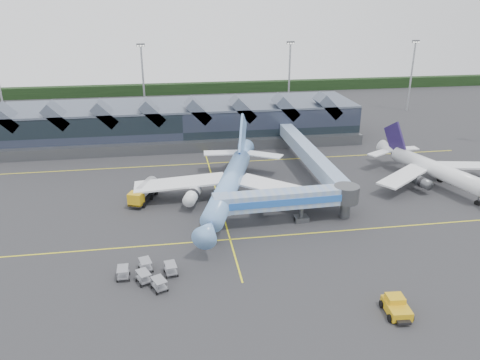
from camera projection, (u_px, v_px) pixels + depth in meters
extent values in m
plane|color=#2D2D30|center=(224.00, 217.00, 80.19)|extent=(260.00, 260.00, 0.00)
cube|color=yellow|center=(230.00, 239.00, 72.84)|extent=(120.00, 0.25, 0.01)
cube|color=yellow|center=(208.00, 163.00, 105.90)|extent=(120.00, 0.25, 0.01)
cube|color=yellow|center=(217.00, 194.00, 89.37)|extent=(0.25, 60.00, 0.01)
cube|color=black|center=(188.00, 88.00, 180.47)|extent=(260.00, 4.00, 4.00)
cube|color=black|center=(181.00, 123.00, 121.88)|extent=(90.00, 20.00, 9.00)
cube|color=#4E5768|center=(180.00, 105.00, 120.16)|extent=(90.00, 20.00, 0.60)
cube|color=#515358|center=(184.00, 147.00, 112.96)|extent=(90.00, 2.50, 2.60)
cube|color=#4E5768|center=(8.00, 117.00, 107.82)|extent=(6.43, 6.00, 6.43)
cube|color=#4E5768|center=(57.00, 115.00, 109.44)|extent=(6.43, 6.00, 6.43)
cube|color=#4E5768|center=(106.00, 113.00, 111.05)|extent=(6.43, 6.00, 6.43)
cube|color=#4E5768|center=(152.00, 112.00, 112.66)|extent=(6.43, 6.00, 6.43)
cube|color=#4E5768|center=(198.00, 110.00, 114.28)|extent=(6.43, 6.00, 6.43)
cube|color=#4E5768|center=(242.00, 109.00, 115.89)|extent=(6.43, 6.00, 6.43)
cube|color=#4E5768|center=(286.00, 107.00, 117.51)|extent=(6.43, 6.00, 6.43)
cube|color=#4E5768|center=(327.00, 106.00, 119.12)|extent=(6.43, 6.00, 6.43)
cylinder|color=#9B9EA3|center=(0.00, 88.00, 132.36)|extent=(0.56, 0.56, 22.00)
cylinder|color=#9B9EA3|center=(143.00, 83.00, 140.07)|extent=(0.56, 0.56, 22.00)
cube|color=#515358|center=(141.00, 45.00, 136.02)|extent=(2.40, 0.50, 0.90)
cylinder|color=#9B9EA3|center=(289.00, 79.00, 146.67)|extent=(0.56, 0.56, 22.00)
cube|color=#515358|center=(291.00, 43.00, 142.63)|extent=(2.40, 0.50, 0.90)
cylinder|color=#9B9EA3|center=(411.00, 77.00, 150.70)|extent=(0.56, 0.56, 22.00)
cube|color=#515358|center=(416.00, 41.00, 146.66)|extent=(2.40, 0.50, 0.90)
cylinder|color=#75B4EE|center=(229.00, 185.00, 83.34)|extent=(12.57, 29.42, 3.67)
cone|color=#75B4EE|center=(208.00, 230.00, 67.34)|extent=(5.05, 5.97, 3.67)
cube|color=black|center=(207.00, 227.00, 66.47)|extent=(1.43, 0.74, 0.48)
cone|color=#75B4EE|center=(244.00, 152.00, 100.02)|extent=(5.57, 7.59, 3.67)
cube|color=white|center=(180.00, 183.00, 86.03)|extent=(16.69, 5.58, 1.21)
cube|color=white|center=(282.00, 189.00, 83.39)|extent=(16.75, 14.22, 1.21)
cylinder|color=white|center=(192.00, 195.00, 82.84)|extent=(3.72, 5.55, 2.27)
cylinder|color=white|center=(262.00, 200.00, 81.08)|extent=(3.72, 5.55, 2.27)
cube|color=#75B4EE|center=(243.00, 137.00, 97.06)|extent=(3.28, 9.07, 10.11)
cube|color=white|center=(222.00, 153.00, 99.49)|extent=(7.82, 3.47, 0.24)
cube|color=white|center=(264.00, 155.00, 98.22)|extent=(8.06, 6.55, 0.24)
cylinder|color=#515358|center=(213.00, 236.00, 71.53)|extent=(0.27, 0.27, 2.12)
cylinder|color=#515358|center=(214.00, 196.00, 86.02)|extent=(0.27, 0.27, 2.12)
cylinder|color=#515358|center=(247.00, 198.00, 85.14)|extent=(0.27, 0.27, 2.12)
cylinder|color=black|center=(213.00, 240.00, 71.78)|extent=(0.83, 1.43, 1.36)
cylinder|color=white|center=(436.00, 170.00, 92.35)|extent=(8.97, 21.90, 3.13)
cone|color=white|center=(389.00, 150.00, 103.60)|extent=(4.37, 5.66, 3.13)
cube|color=white|center=(404.00, 176.00, 90.54)|extent=(13.06, 10.61, 1.04)
cube|color=white|center=(458.00, 165.00, 96.26)|extent=(13.15, 4.56, 1.04)
cylinder|color=#515358|center=(423.00, 182.00, 89.62)|extent=(2.89, 4.14, 1.94)
cylinder|color=#515358|center=(459.00, 175.00, 93.43)|extent=(2.89, 4.14, 1.94)
cube|color=#221644|center=(395.00, 138.00, 101.49)|extent=(2.36, 6.89, 7.62)
cube|color=white|center=(380.00, 153.00, 101.44)|extent=(6.26, 4.86, 0.26)
cube|color=white|center=(405.00, 149.00, 104.19)|extent=(6.03, 2.38, 0.26)
cylinder|color=#515358|center=(478.00, 200.00, 84.56)|extent=(0.29, 0.29, 1.81)
cylinder|color=#515358|center=(421.00, 182.00, 93.01)|extent=(0.29, 0.29, 1.81)
cylinder|color=#515358|center=(440.00, 178.00, 95.09)|extent=(0.29, 0.29, 1.81)
cylinder|color=black|center=(478.00, 203.00, 84.77)|extent=(0.77, 1.24, 1.16)
cube|color=#7D9DD1|center=(285.00, 199.00, 76.69)|extent=(19.51, 3.65, 2.81)
cube|color=blue|center=(288.00, 203.00, 75.32)|extent=(19.40, 0.86, 1.16)
cube|color=#7D9DD1|center=(221.00, 204.00, 74.75)|extent=(2.64, 3.20, 2.91)
cylinder|color=#515358|center=(302.00, 209.00, 78.01)|extent=(0.68, 0.68, 4.33)
cube|color=#515358|center=(301.00, 219.00, 78.65)|extent=(2.40, 2.03, 0.87)
cylinder|color=black|center=(295.00, 220.00, 78.51)|extent=(0.42, 0.89, 0.87)
cylinder|color=black|center=(307.00, 219.00, 78.86)|extent=(0.42, 0.89, 0.87)
cylinder|color=#515358|center=(346.00, 194.00, 78.63)|extent=(4.27, 4.27, 2.91)
cylinder|color=#515358|center=(345.00, 206.00, 79.42)|extent=(1.75, 1.75, 4.33)
cube|color=black|center=(144.00, 197.00, 86.49)|extent=(5.47, 9.30, 0.50)
cube|color=gold|center=(136.00, 199.00, 83.00)|extent=(3.04, 2.92, 2.21)
cube|color=black|center=(134.00, 198.00, 82.08)|extent=(2.12, 0.93, 1.00)
cylinder|color=silver|center=(146.00, 187.00, 87.09)|extent=(4.23, 6.26, 2.31)
sphere|color=silver|center=(152.00, 182.00, 89.74)|extent=(2.21, 2.21, 2.21)
sphere|color=silver|center=(140.00, 193.00, 84.44)|extent=(2.21, 2.21, 2.21)
cylinder|color=black|center=(131.00, 204.00, 84.08)|extent=(0.69, 1.06, 1.00)
cylinder|color=black|center=(144.00, 205.00, 83.60)|extent=(0.69, 1.06, 1.00)
cylinder|color=black|center=(139.00, 196.00, 87.28)|extent=(0.69, 1.06, 1.00)
cylinder|color=black|center=(151.00, 197.00, 86.80)|extent=(0.69, 1.06, 1.00)
cylinder|color=black|center=(144.00, 191.00, 89.56)|extent=(0.69, 1.06, 1.00)
cylinder|color=black|center=(156.00, 192.00, 89.08)|extent=(0.69, 1.06, 1.00)
cube|color=gold|center=(396.00, 308.00, 55.58)|extent=(2.78, 4.22, 1.12)
cube|color=gold|center=(395.00, 299.00, 55.90)|extent=(2.16, 1.95, 0.79)
cube|color=black|center=(403.00, 322.00, 53.71)|extent=(1.64, 1.02, 0.34)
cylinder|color=black|center=(390.00, 318.00, 54.36)|extent=(0.41, 0.92, 0.90)
cylinder|color=black|center=(411.00, 317.00, 54.56)|extent=(0.41, 0.92, 0.90)
cylinder|color=black|center=(381.00, 304.00, 56.86)|extent=(0.41, 0.92, 0.90)
cylinder|color=black|center=(402.00, 303.00, 57.06)|extent=(0.41, 0.92, 0.90)
cube|color=#95969D|center=(146.00, 267.00, 64.45)|extent=(2.00, 2.59, 0.16)
cube|color=#95969D|center=(145.00, 261.00, 64.09)|extent=(2.00, 2.59, 0.08)
cylinder|color=black|center=(150.00, 265.00, 65.59)|extent=(0.22, 0.39, 0.37)
cube|color=#95969D|center=(171.00, 271.00, 63.53)|extent=(1.81, 2.49, 0.16)
cube|color=#95969D|center=(170.00, 264.00, 63.16)|extent=(1.81, 2.49, 0.08)
cylinder|color=black|center=(175.00, 269.00, 64.63)|extent=(0.18, 0.39, 0.37)
cube|color=#95969D|center=(123.00, 275.00, 62.62)|extent=(1.48, 2.31, 0.16)
cube|color=#95969D|center=(123.00, 268.00, 62.25)|extent=(1.48, 2.31, 0.08)
cylinder|color=black|center=(130.00, 273.00, 63.64)|extent=(0.13, 0.38, 0.37)
cube|color=#95969D|center=(159.00, 286.00, 60.16)|extent=(2.25, 2.68, 0.16)
cube|color=#95969D|center=(159.00, 280.00, 59.80)|extent=(2.25, 2.68, 0.08)
cylinder|color=black|center=(162.00, 284.00, 61.35)|extent=(0.26, 0.39, 0.37)
cube|color=#95969D|center=(144.00, 279.00, 61.68)|extent=(2.24, 2.68, 0.16)
cube|color=#95969D|center=(143.00, 273.00, 61.32)|extent=(2.24, 2.68, 0.08)
cylinder|color=black|center=(147.00, 277.00, 62.86)|extent=(0.26, 0.39, 0.37)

